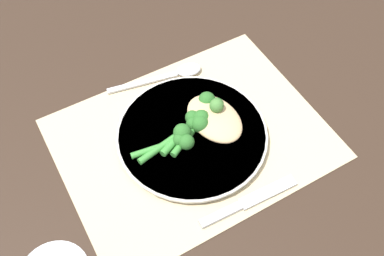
% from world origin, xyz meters
% --- Properties ---
extents(ground_plane, '(3.00, 3.00, 0.00)m').
position_xyz_m(ground_plane, '(0.00, 0.00, 0.00)').
color(ground_plane, '#332319').
extents(placemat, '(0.46, 0.35, 0.00)m').
position_xyz_m(placemat, '(0.00, 0.00, 0.00)').
color(placemat, '#C6B289').
rests_on(placemat, ground_plane).
extents(plate, '(0.26, 0.26, 0.01)m').
position_xyz_m(plate, '(0.00, 0.00, 0.01)').
color(plate, silver).
rests_on(plate, placemat).
extents(chicken_fillet, '(0.10, 0.13, 0.02)m').
position_xyz_m(chicken_fillet, '(-0.05, -0.00, 0.03)').
color(chicken_fillet, tan).
rests_on(chicken_fillet, plate).
extents(pesto_dollop_primary, '(0.03, 0.03, 0.03)m').
position_xyz_m(pesto_dollop_primary, '(-0.05, -0.01, 0.05)').
color(pesto_dollop_primary, '#477F38').
rests_on(pesto_dollop_primary, chicken_fillet).
extents(broccoli_stalk_right, '(0.13, 0.09, 0.03)m').
position_xyz_m(broccoli_stalk_right, '(-0.04, -0.02, 0.03)').
color(broccoli_stalk_right, '#3D8E38').
rests_on(broccoli_stalk_right, plate).
extents(broccoli_stalk_rear, '(0.11, 0.05, 0.03)m').
position_xyz_m(broccoli_stalk_rear, '(-0.01, -0.01, 0.03)').
color(broccoli_stalk_rear, '#3D8E38').
rests_on(broccoli_stalk_rear, plate).
extents(broccoli_stalk_left, '(0.14, 0.05, 0.03)m').
position_xyz_m(broccoli_stalk_left, '(0.00, -0.01, 0.03)').
color(broccoli_stalk_left, '#3D8E38').
rests_on(broccoli_stalk_left, plate).
extents(broccoli_stalk_front, '(0.11, 0.05, 0.03)m').
position_xyz_m(broccoli_stalk_front, '(0.03, 0.01, 0.03)').
color(broccoli_stalk_front, '#3D8E38').
rests_on(broccoli_stalk_front, plate).
extents(knife, '(0.18, 0.02, 0.01)m').
position_xyz_m(knife, '(-0.01, 0.15, 0.01)').
color(knife, silver).
rests_on(knife, placemat).
extents(spoon, '(0.19, 0.06, 0.01)m').
position_xyz_m(spoon, '(-0.05, -0.14, 0.01)').
color(spoon, silver).
rests_on(spoon, placemat).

